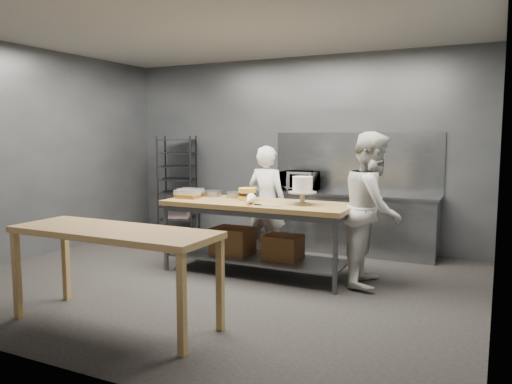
% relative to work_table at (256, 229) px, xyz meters
% --- Properties ---
extents(ground, '(6.00, 6.00, 0.00)m').
position_rel_work_table_xyz_m(ground, '(-0.26, -0.52, -0.57)').
color(ground, black).
rests_on(ground, ground).
extents(back_wall, '(6.00, 0.04, 3.00)m').
position_rel_work_table_xyz_m(back_wall, '(-0.26, 1.98, 0.93)').
color(back_wall, '#4C4F54').
rests_on(back_wall, ground).
extents(work_table, '(2.40, 0.90, 0.92)m').
position_rel_work_table_xyz_m(work_table, '(0.00, 0.00, 0.00)').
color(work_table, olive).
rests_on(work_table, ground).
extents(near_counter, '(2.00, 0.70, 0.90)m').
position_rel_work_table_xyz_m(near_counter, '(-0.40, -2.14, 0.24)').
color(near_counter, olive).
rests_on(near_counter, ground).
extents(back_counter, '(2.60, 0.60, 0.90)m').
position_rel_work_table_xyz_m(back_counter, '(0.74, 1.66, -0.12)').
color(back_counter, slate).
rests_on(back_counter, ground).
extents(splashback_panel, '(2.60, 0.02, 0.90)m').
position_rel_work_table_xyz_m(splashback_panel, '(0.74, 1.96, 0.78)').
color(splashback_panel, slate).
rests_on(splashback_panel, back_counter).
extents(speed_rack, '(0.81, 0.84, 1.75)m').
position_rel_work_table_xyz_m(speed_rack, '(-2.30, 1.58, 0.28)').
color(speed_rack, black).
rests_on(speed_rack, ground).
extents(chef_behind, '(0.62, 0.44, 1.61)m').
position_rel_work_table_xyz_m(chef_behind, '(-0.18, 0.71, 0.23)').
color(chef_behind, white).
rests_on(chef_behind, ground).
extents(chef_right, '(0.76, 0.94, 1.80)m').
position_rel_work_table_xyz_m(chef_right, '(1.43, 0.18, 0.33)').
color(chef_right, silver).
rests_on(chef_right, ground).
extents(microwave, '(0.54, 0.37, 0.30)m').
position_rel_work_table_xyz_m(microwave, '(-0.05, 1.66, 0.48)').
color(microwave, black).
rests_on(microwave, back_counter).
extents(frosted_cake_stand, '(0.34, 0.34, 0.34)m').
position_rel_work_table_xyz_m(frosted_cake_stand, '(0.62, 0.00, 0.56)').
color(frosted_cake_stand, '#A59B84').
rests_on(frosted_cake_stand, work_table).
extents(layer_cake, '(0.23, 0.23, 0.16)m').
position_rel_work_table_xyz_m(layer_cake, '(-0.16, 0.07, 0.43)').
color(layer_cake, gold).
rests_on(layer_cake, work_table).
extents(cake_pans, '(0.62, 0.28, 0.07)m').
position_rel_work_table_xyz_m(cake_pans, '(-0.64, 0.25, 0.39)').
color(cake_pans, gray).
rests_on(cake_pans, work_table).
extents(piping_bag, '(0.24, 0.40, 0.12)m').
position_rel_work_table_xyz_m(piping_bag, '(0.05, -0.30, 0.41)').
color(piping_bag, white).
rests_on(piping_bag, work_table).
extents(offset_spatula, '(0.36, 0.02, 0.02)m').
position_rel_work_table_xyz_m(offset_spatula, '(0.25, -0.29, 0.35)').
color(offset_spatula, slate).
rests_on(offset_spatula, work_table).
extents(pastry_clamshells, '(0.39, 0.40, 0.11)m').
position_rel_work_table_xyz_m(pastry_clamshells, '(-1.01, 0.01, 0.40)').
color(pastry_clamshells, '#8D5B1C').
rests_on(pastry_clamshells, work_table).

